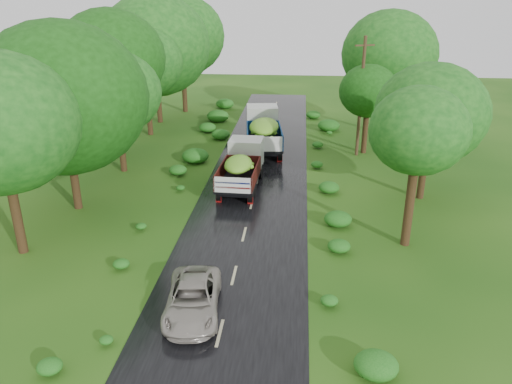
# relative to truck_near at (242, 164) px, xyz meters

# --- Properties ---
(ground) EXTENTS (120.00, 120.00, 0.00)m
(ground) POSITION_rel_truck_near_xyz_m (0.89, -14.73, -1.48)
(ground) COLOR #15410E
(ground) RESTS_ON ground
(road) EXTENTS (6.50, 80.00, 0.02)m
(road) POSITION_rel_truck_near_xyz_m (0.89, -9.73, -1.47)
(road) COLOR black
(road) RESTS_ON ground
(road_lines) EXTENTS (0.12, 69.60, 0.00)m
(road_lines) POSITION_rel_truck_near_xyz_m (0.89, -8.73, -1.46)
(road_lines) COLOR #BFB78C
(road_lines) RESTS_ON road
(truck_near) EXTENTS (2.45, 6.30, 2.61)m
(truck_near) POSITION_rel_truck_near_xyz_m (0.00, 0.00, 0.00)
(truck_near) COLOR black
(truck_near) RESTS_ON ground
(truck_far) EXTENTS (3.33, 7.38, 3.00)m
(truck_far) POSITION_rel_truck_near_xyz_m (0.73, 8.04, 0.22)
(truck_far) COLOR black
(truck_far) RESTS_ON ground
(car) EXTENTS (2.49, 4.58, 1.22)m
(car) POSITION_rel_truck_near_xyz_m (-0.34, -13.55, -0.85)
(car) COLOR #A29A90
(car) RESTS_ON road
(utility_pole) EXTENTS (1.45, 0.69, 8.73)m
(utility_pole) POSITION_rel_truck_near_xyz_m (7.92, 7.27, 3.02)
(utility_pole) COLOR #382616
(utility_pole) RESTS_ON ground
(trees_left) EXTENTS (5.74, 33.97, 9.37)m
(trees_left) POSITION_rel_truck_near_xyz_m (-9.22, 6.91, 5.13)
(trees_left) COLOR black
(trees_left) RESTS_ON ground
(trees_right) EXTENTS (5.71, 24.51, 8.54)m
(trees_right) POSITION_rel_truck_near_xyz_m (10.14, 5.22, 4.27)
(trees_right) COLOR black
(trees_right) RESTS_ON ground
(shrubs) EXTENTS (11.90, 44.00, 0.70)m
(shrubs) POSITION_rel_truck_near_xyz_m (0.89, -0.73, -1.13)
(shrubs) COLOR #1A5B15
(shrubs) RESTS_ON ground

